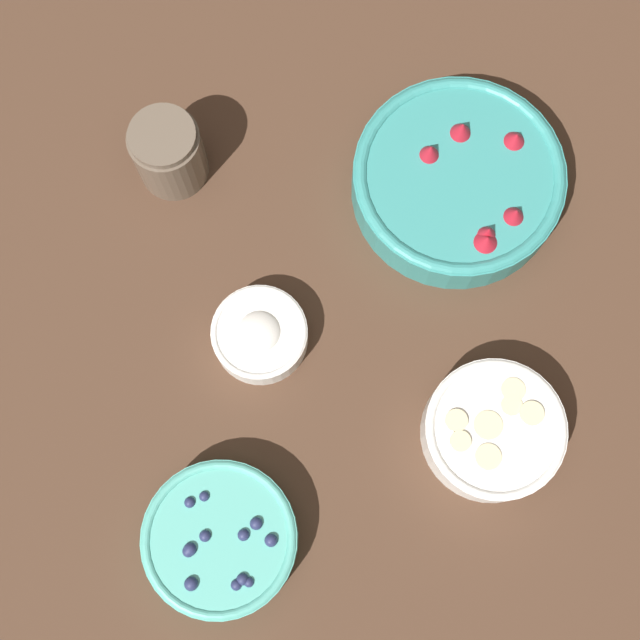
# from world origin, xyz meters

# --- Properties ---
(ground_plane) EXTENTS (4.00, 4.00, 0.00)m
(ground_plane) POSITION_xyz_m (0.00, 0.00, 0.00)
(ground_plane) COLOR #4C3323
(bowl_strawberries) EXTENTS (0.26, 0.26, 0.08)m
(bowl_strawberries) POSITION_xyz_m (-0.16, 0.15, 0.04)
(bowl_strawberries) COLOR teal
(bowl_strawberries) RESTS_ON ground_plane
(bowl_blueberries) EXTENTS (0.18, 0.18, 0.06)m
(bowl_blueberries) POSITION_xyz_m (0.25, -0.16, 0.03)
(bowl_blueberries) COLOR #56B7A8
(bowl_blueberries) RESTS_ON ground_plane
(bowl_bananas) EXTENTS (0.16, 0.16, 0.06)m
(bowl_bananas) POSITION_xyz_m (0.15, 0.16, 0.03)
(bowl_bananas) COLOR white
(bowl_bananas) RESTS_ON ground_plane
(bowl_cream) EXTENTS (0.12, 0.12, 0.05)m
(bowl_cream) POSITION_xyz_m (0.01, -0.10, 0.03)
(bowl_cream) COLOR white
(bowl_cream) RESTS_ON ground_plane
(jar_chocolate) EXTENTS (0.09, 0.09, 0.10)m
(jar_chocolate) POSITION_xyz_m (-0.22, -0.20, 0.05)
(jar_chocolate) COLOR brown
(jar_chocolate) RESTS_ON ground_plane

